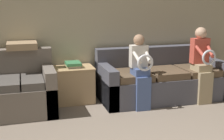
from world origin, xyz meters
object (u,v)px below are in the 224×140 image
object	(u,v)px
couch_main	(161,80)
child_right_seated	(202,61)
side_shelf	(74,84)
couch_side	(10,91)
book_stack	(73,64)
child_left_seated	(141,68)
throw_pillow	(22,45)

from	to	relation	value
couch_main	child_right_seated	xyz separation A→B (m)	(0.53, -0.37, 0.37)
child_right_seated	side_shelf	xyz separation A→B (m)	(-1.98, 0.57, -0.38)
couch_main	side_shelf	distance (m)	1.46
couch_side	side_shelf	size ratio (longest dim) A/B	2.10
couch_main	couch_side	distance (m)	2.45
couch_side	child_right_seated	xyz separation A→B (m)	(2.98, -0.33, 0.35)
couch_side	side_shelf	world-z (taller)	couch_side
couch_main	book_stack	xyz separation A→B (m)	(-1.46, 0.21, 0.32)
side_shelf	child_left_seated	bearing A→B (deg)	-32.17
child_left_seated	side_shelf	world-z (taller)	child_left_seated
book_stack	child_left_seated	bearing A→B (deg)	-32.13
side_shelf	book_stack	bearing A→B (deg)	155.29
child_left_seated	child_right_seated	distance (m)	1.06
side_shelf	book_stack	size ratio (longest dim) A/B	2.05
child_left_seated	throw_pillow	xyz separation A→B (m)	(-1.70, 0.64, 0.32)
child_left_seated	child_right_seated	bearing A→B (deg)	0.48
throw_pillow	book_stack	bearing A→B (deg)	-4.20
couch_side	child_right_seated	bearing A→B (deg)	-6.31
child_right_seated	side_shelf	size ratio (longest dim) A/B	1.96
side_shelf	child_right_seated	bearing A→B (deg)	-16.12
child_right_seated	throw_pillow	bearing A→B (deg)	167.11
couch_main	throw_pillow	size ratio (longest dim) A/B	4.74
side_shelf	couch_main	bearing A→B (deg)	-7.96
couch_side	child_left_seated	size ratio (longest dim) A/B	1.15
couch_side	book_stack	distance (m)	1.06
couch_main	child_right_seated	size ratio (longest dim) A/B	1.74
child_right_seated	throw_pillow	distance (m)	2.85
side_shelf	throw_pillow	size ratio (longest dim) A/B	1.39
couch_main	couch_side	xyz separation A→B (m)	(-2.45, -0.04, 0.02)
child_left_seated	couch_side	bearing A→B (deg)	170.03
child_left_seated	book_stack	size ratio (longest dim) A/B	3.75
side_shelf	throw_pillow	xyz separation A→B (m)	(-0.78, 0.06, 0.66)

